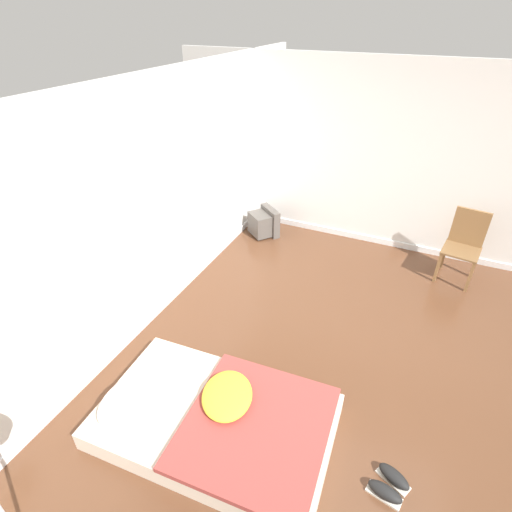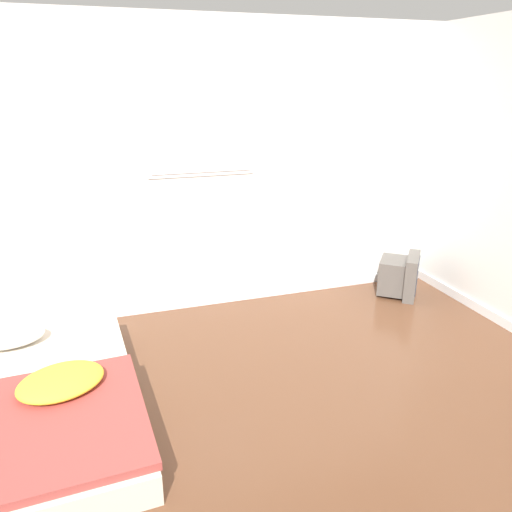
% 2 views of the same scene
% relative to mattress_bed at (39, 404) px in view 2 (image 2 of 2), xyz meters
% --- Properties ---
extents(ground_plane, '(20.00, 20.00, 0.00)m').
position_rel_mattress_bed_xyz_m(ground_plane, '(0.89, -1.06, -0.12)').
color(ground_plane, brown).
extents(wall_back, '(8.26, 0.08, 2.60)m').
position_rel_mattress_bed_xyz_m(wall_back, '(0.90, 1.42, 1.17)').
color(wall_back, white).
rests_on(wall_back, ground_plane).
extents(mattress_bed, '(1.31, 2.03, 0.33)m').
position_rel_mattress_bed_xyz_m(mattress_bed, '(0.00, 0.00, 0.00)').
color(mattress_bed, beige).
rests_on(mattress_bed, ground_plane).
extents(crt_tv, '(0.54, 0.55, 0.43)m').
position_rel_mattress_bed_xyz_m(crt_tv, '(3.34, 1.02, 0.08)').
color(crt_tv, '#56514C').
rests_on(crt_tv, ground_plane).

